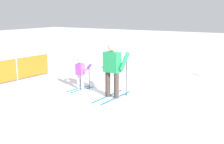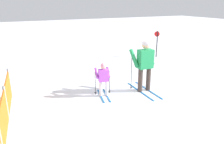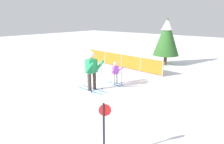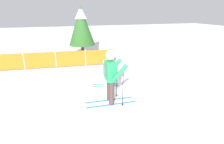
# 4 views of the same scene
# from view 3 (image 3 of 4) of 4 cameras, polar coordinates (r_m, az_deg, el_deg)

# --- Properties ---
(ground_plane) EXTENTS (60.00, 60.00, 0.00)m
(ground_plane) POSITION_cam_3_polar(r_m,az_deg,el_deg) (10.09, -3.75, -4.42)
(ground_plane) COLOR white
(skier_adult) EXTENTS (1.68, 0.76, 1.77)m
(skier_adult) POSITION_cam_3_polar(r_m,az_deg,el_deg) (9.67, -5.27, 1.19)
(skier_adult) COLOR #1966B2
(skier_adult) RESTS_ON ground_plane
(skier_child) EXTENTS (1.06, 0.53, 1.10)m
(skier_child) POSITION_cam_3_polar(r_m,az_deg,el_deg) (10.63, 0.91, 0.21)
(skier_child) COLOR #1966B2
(skier_child) RESTS_ON ground_plane
(safety_fence) EXTENTS (6.18, 0.61, 0.95)m
(safety_fence) POSITION_cam_3_polar(r_m,az_deg,el_deg) (14.06, 2.50, 3.01)
(safety_fence) COLOR gray
(safety_fence) RESTS_ON ground_plane
(conifer_far) EXTENTS (1.72, 1.72, 3.20)m
(conifer_far) POSITION_cam_3_polar(r_m,az_deg,el_deg) (15.15, 14.11, 9.15)
(conifer_far) COLOR #4C3823
(conifer_far) RESTS_ON ground_plane
(trail_marker) EXTENTS (0.22, 0.20, 1.40)m
(trail_marker) POSITION_cam_3_polar(r_m,az_deg,el_deg) (5.06, -2.06, -13.76)
(trail_marker) COLOR black
(trail_marker) RESTS_ON ground_plane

